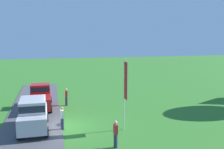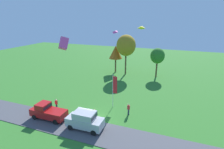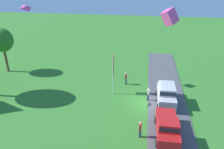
{
  "view_description": "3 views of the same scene",
  "coord_description": "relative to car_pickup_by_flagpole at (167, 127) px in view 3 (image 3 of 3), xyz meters",
  "views": [
    {
      "loc": [
        19.24,
        -0.73,
        6.83
      ],
      "look_at": [
        0.18,
        3.74,
        3.88
      ],
      "focal_mm": 42.0,
      "sensor_mm": 36.0,
      "label": 1
    },
    {
      "loc": [
        9.97,
        -18.35,
        13.25
      ],
      "look_at": [
        1.31,
        4.79,
        5.12
      ],
      "focal_mm": 28.0,
      "sensor_mm": 36.0,
      "label": 2
    },
    {
      "loc": [
        -22.17,
        0.67,
        13.7
      ],
      "look_at": [
        2.87,
        4.62,
        2.06
      ],
      "focal_mm": 35.0,
      "sensor_mm": 36.0,
      "label": 3
    }
  ],
  "objects": [
    {
      "name": "person_on_lawn",
      "position": [
        6.22,
        1.74,
        -0.23
      ],
      "size": [
        0.36,
        0.24,
        1.71
      ],
      "color": "#2D334C",
      "rests_on": "ground"
    },
    {
      "name": "tree_right_of_center",
      "position": [
        11.63,
        23.25,
        3.82
      ],
      "size": [
        3.18,
        3.18,
        6.71
      ],
      "color": "brown",
      "rests_on": "ground"
    },
    {
      "name": "car_suv_near_entrance",
      "position": [
        5.92,
        -0.28,
        0.19
      ],
      "size": [
        4.63,
        2.1,
        2.28
      ],
      "color": "#B7B7BC",
      "rests_on": "ground"
    },
    {
      "name": "ground_plane",
      "position": [
        5.6,
        1.8,
        -1.11
      ],
      "size": [
        120.0,
        120.0,
        0.0
      ],
      "primitive_type": "plane",
      "color": "#337528"
    },
    {
      "name": "flag_banner",
      "position": [
        7.45,
        6.11,
        2.23
      ],
      "size": [
        0.71,
        0.08,
        5.26
      ],
      "color": "silver",
      "rests_on": "ground"
    },
    {
      "name": "kite_diamond_topmost",
      "position": [
        4.5,
        14.46,
        9.61
      ],
      "size": [
        1.21,
        1.06,
        0.62
      ],
      "primitive_type": "pyramid",
      "rotation": [
        -0.57,
        0.0,
        2.78
      ],
      "color": "#EA4C9E"
    },
    {
      "name": "person_watching_sky",
      "position": [
        10.09,
        4.76,
        -0.23
      ],
      "size": [
        0.36,
        0.24,
        1.71
      ],
      "color": "#2D334C",
      "rests_on": "ground"
    },
    {
      "name": "car_pickup_by_flagpole",
      "position": [
        0.0,
        0.0,
        0.0
      ],
      "size": [
        5.02,
        2.08,
        2.14
      ],
      "color": "red",
      "rests_on": "ground"
    },
    {
      "name": "person_beside_suv",
      "position": [
        -0.4,
        2.42,
        -0.23
      ],
      "size": [
        0.36,
        0.24,
        1.71
      ],
      "color": "#2D334C",
      "rests_on": "ground"
    },
    {
      "name": "kite_box_high_left",
      "position": [
        3.19,
        0.52,
        9.25
      ],
      "size": [
        1.31,
        1.73,
        1.72
      ],
      "primitive_type": "cube",
      "rotation": [
        -0.4,
        0.3,
        0.66
      ],
      "color": "#EA4C9E"
    },
    {
      "name": "pavement_strip",
      "position": [
        5.6,
        -0.49,
        -1.08
      ],
      "size": [
        36.0,
        4.4,
        0.06
      ],
      "primitive_type": "cube",
      "color": "#4C4C51",
      "rests_on": "ground"
    }
  ]
}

